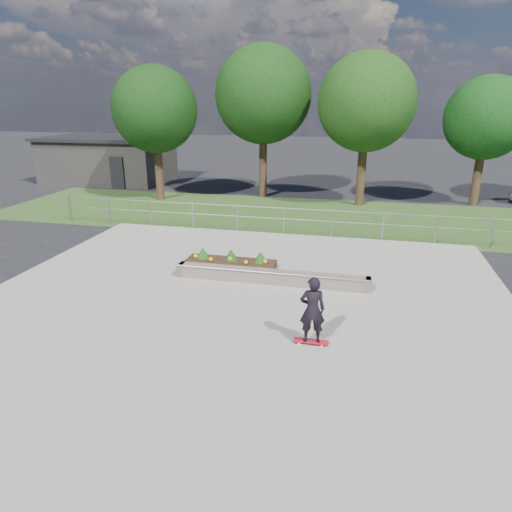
% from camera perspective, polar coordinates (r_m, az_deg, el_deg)
% --- Properties ---
extents(ground, '(120.00, 120.00, 0.00)m').
position_cam_1_polar(ground, '(12.34, -2.49, -6.99)').
color(ground, black).
rests_on(ground, ground).
extents(grass_verge, '(30.00, 8.00, 0.02)m').
position_cam_1_polar(grass_verge, '(22.54, 4.95, 5.11)').
color(grass_verge, '#2B471C').
rests_on(grass_verge, ground).
extents(concrete_slab, '(15.00, 15.00, 0.06)m').
position_cam_1_polar(concrete_slab, '(12.33, -2.49, -6.87)').
color(concrete_slab, gray).
rests_on(concrete_slab, ground).
extents(fence, '(20.06, 0.06, 1.20)m').
position_cam_1_polar(fence, '(19.00, 3.49, 4.87)').
color(fence, gray).
rests_on(fence, ground).
extents(building, '(8.40, 5.40, 3.00)m').
position_cam_1_polar(building, '(33.56, -17.94, 11.48)').
color(building, '#2A2725').
rests_on(building, ground).
extents(tree_far_left, '(4.55, 4.55, 7.15)m').
position_cam_1_polar(tree_far_left, '(26.12, -12.53, 17.40)').
color(tree_far_left, '#372016').
rests_on(tree_far_left, ground).
extents(tree_mid_left, '(5.25, 5.25, 8.25)m').
position_cam_1_polar(tree_mid_left, '(26.26, 0.93, 19.47)').
color(tree_mid_left, '#301E13').
rests_on(tree_mid_left, ground).
extents(tree_mid_right, '(4.90, 4.90, 7.70)m').
position_cam_1_polar(tree_mid_right, '(24.68, 13.65, 18.13)').
color(tree_mid_right, '#302113').
rests_on(tree_mid_right, ground).
extents(tree_far_right, '(4.20, 4.20, 6.60)m').
position_cam_1_polar(tree_far_right, '(26.87, 26.86, 15.11)').
color(tree_far_right, '#332214').
rests_on(tree_far_right, ground).
extents(grind_ledge, '(6.00, 0.44, 0.43)m').
position_cam_1_polar(grind_ledge, '(13.97, 1.86, -2.60)').
color(grind_ledge, '#66584B').
rests_on(grind_ledge, concrete_slab).
extents(planter_bed, '(3.00, 1.20, 0.61)m').
position_cam_1_polar(planter_bed, '(15.15, -3.33, -0.94)').
color(planter_bed, black).
rests_on(planter_bed, concrete_slab).
extents(skateboarder, '(0.80, 0.49, 1.66)m').
position_cam_1_polar(skateboarder, '(10.39, 7.05, -6.73)').
color(skateboarder, white).
rests_on(skateboarder, concrete_slab).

